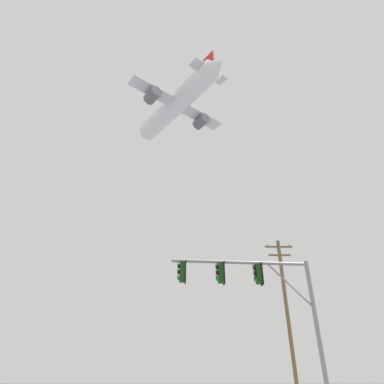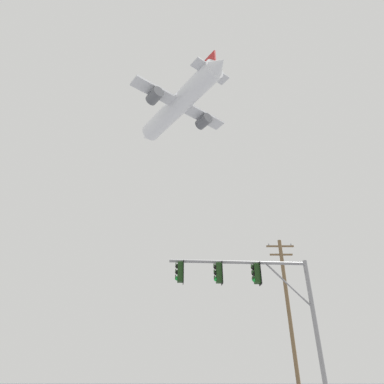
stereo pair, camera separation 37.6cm
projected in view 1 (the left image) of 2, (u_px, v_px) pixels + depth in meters
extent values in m
cylinder|color=gray|center=(317.00, 329.00, 14.54)|extent=(0.20, 0.20, 6.12)
cylinder|color=gray|center=(240.00, 262.00, 15.70)|extent=(6.47, 0.62, 0.15)
cylinder|color=gray|center=(290.00, 285.00, 15.39)|extent=(2.00, 0.23, 2.05)
cube|color=#193814|center=(182.00, 272.00, 15.22)|extent=(0.28, 0.34, 0.90)
cylinder|color=#193814|center=(183.00, 261.00, 15.47)|extent=(0.05, 0.05, 0.12)
cube|color=black|center=(186.00, 272.00, 15.23)|extent=(0.06, 0.46, 1.04)
sphere|color=black|center=(179.00, 266.00, 15.34)|extent=(0.20, 0.20, 0.20)
cylinder|color=#193814|center=(178.00, 265.00, 15.37)|extent=(0.06, 0.21, 0.21)
sphere|color=black|center=(179.00, 272.00, 15.21)|extent=(0.20, 0.20, 0.20)
cylinder|color=#193814|center=(178.00, 271.00, 15.23)|extent=(0.06, 0.21, 0.21)
sphere|color=green|center=(179.00, 278.00, 15.07)|extent=(0.20, 0.20, 0.20)
cylinder|color=#193814|center=(178.00, 277.00, 15.09)|extent=(0.06, 0.21, 0.21)
cube|color=#193814|center=(221.00, 273.00, 15.36)|extent=(0.28, 0.34, 0.90)
cylinder|color=#193814|center=(220.00, 262.00, 15.61)|extent=(0.05, 0.05, 0.12)
cube|color=black|center=(224.00, 273.00, 15.38)|extent=(0.06, 0.46, 1.04)
sphere|color=black|center=(218.00, 267.00, 15.48)|extent=(0.20, 0.20, 0.20)
cylinder|color=#193814|center=(216.00, 266.00, 15.51)|extent=(0.06, 0.21, 0.21)
sphere|color=black|center=(218.00, 273.00, 15.35)|extent=(0.20, 0.20, 0.20)
cylinder|color=#193814|center=(216.00, 272.00, 15.37)|extent=(0.06, 0.21, 0.21)
sphere|color=green|center=(218.00, 279.00, 15.21)|extent=(0.20, 0.20, 0.20)
cylinder|color=#193814|center=(217.00, 278.00, 15.24)|extent=(0.06, 0.21, 0.21)
cube|color=#193814|center=(259.00, 274.00, 15.51)|extent=(0.28, 0.34, 0.90)
cylinder|color=#193814|center=(258.00, 263.00, 15.75)|extent=(0.05, 0.05, 0.12)
cube|color=black|center=(262.00, 274.00, 15.52)|extent=(0.06, 0.46, 1.04)
sphere|color=black|center=(255.00, 268.00, 15.63)|extent=(0.20, 0.20, 0.20)
cylinder|color=#193814|center=(254.00, 267.00, 15.65)|extent=(0.06, 0.21, 0.21)
sphere|color=black|center=(256.00, 274.00, 15.49)|extent=(0.20, 0.20, 0.20)
cylinder|color=#193814|center=(254.00, 273.00, 15.51)|extent=(0.06, 0.21, 0.21)
sphere|color=green|center=(256.00, 280.00, 15.35)|extent=(0.20, 0.20, 0.20)
cylinder|color=#193814|center=(255.00, 279.00, 15.38)|extent=(0.06, 0.21, 0.21)
cylinder|color=brown|center=(287.00, 311.00, 24.52)|extent=(0.28, 0.28, 10.97)
cube|color=brown|center=(279.00, 247.00, 26.95)|extent=(2.20, 0.12, 0.12)
cube|color=brown|center=(280.00, 255.00, 26.61)|extent=(1.80, 0.12, 0.12)
cylinder|color=gray|center=(267.00, 245.00, 26.99)|extent=(0.10, 0.10, 0.18)
cylinder|color=gray|center=(289.00, 245.00, 27.02)|extent=(0.10, 0.10, 0.18)
cylinder|color=white|center=(176.00, 104.00, 55.75)|extent=(13.91, 16.86, 3.31)
cone|color=white|center=(144.00, 135.00, 62.86)|extent=(3.89, 3.72, 3.15)
cone|color=white|center=(217.00, 65.00, 48.71)|extent=(3.50, 3.35, 2.82)
cube|color=silver|center=(178.00, 105.00, 55.15)|extent=(15.41, 12.45, 0.37)
cylinder|color=#595B60|center=(153.00, 95.00, 52.01)|extent=(2.99, 3.11, 1.86)
cylinder|color=#595B60|center=(201.00, 122.00, 57.34)|extent=(2.99, 3.11, 1.86)
cube|color=#B21E1E|center=(207.00, 66.00, 51.11)|extent=(1.95, 2.46, 3.94)
cube|color=silver|center=(209.00, 72.00, 50.21)|extent=(6.08, 5.24, 0.21)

